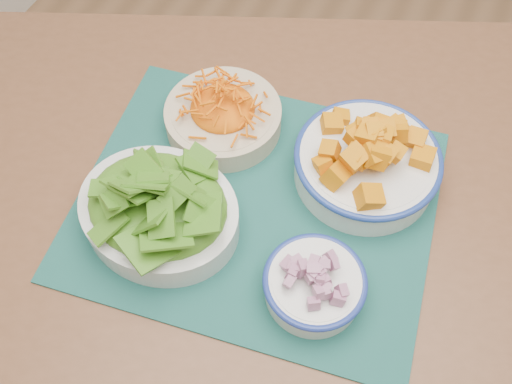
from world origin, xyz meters
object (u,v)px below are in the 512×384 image
Objects in this scene: squash_bowl at (369,156)px; lettuce_bowl at (157,204)px; table at (291,238)px; carrot_bowl at (223,113)px; placemat at (256,203)px; onion_bowl at (315,282)px.

lettuce_bowl reaches higher than squash_bowl.
table is 7.24× the size of carrot_bowl.
squash_bowl is 0.32m from lettuce_bowl.
lettuce_bowl reaches higher than placemat.
table is 9.22× the size of onion_bowl.
lettuce_bowl reaches higher than onion_bowl.
squash_bowl reaches higher than carrot_bowl.
lettuce_bowl is at bearing 176.87° from onion_bowl.
placemat is at bearing 42.23° from lettuce_bowl.
lettuce_bowl is (-0.01, -0.20, 0.02)m from carrot_bowl.
placemat is 1.92× the size of squash_bowl.
placemat is at bearing -46.20° from carrot_bowl.
lettuce_bowl is (-0.11, -0.09, 0.06)m from placemat.
table is 0.11m from placemat.
carrot_bowl reaches higher than placemat.
squash_bowl reaches higher than onion_bowl.
lettuce_bowl is (-0.17, -0.10, 0.15)m from table.
onion_bowl reaches higher than placemat.
placemat is 0.18m from squash_bowl.
lettuce_bowl is (-0.25, -0.20, 0.00)m from squash_bowl.
table is 0.19m from onion_bowl.
onion_bowl is (0.25, -0.01, -0.02)m from lettuce_bowl.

